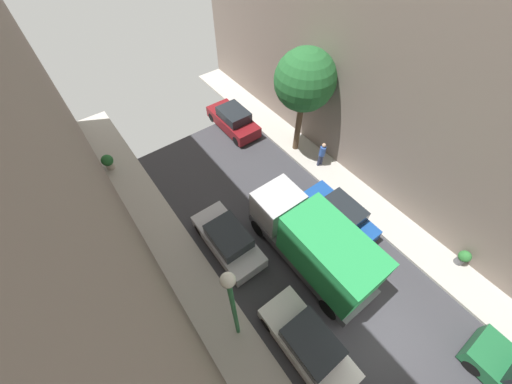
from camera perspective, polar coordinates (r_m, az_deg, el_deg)
ground at (r=14.50m, az=22.97°, el=-24.81°), size 32.00×32.00×0.00m
sidewalk_right at (r=17.04m, az=33.32°, el=-12.46°), size 2.00×44.00×0.15m
parked_car_left_2 at (r=12.94m, az=10.26°, el=-27.32°), size 1.78×4.20×1.57m
parked_car_left_3 at (r=14.38m, az=-5.52°, el=-9.39°), size 1.78×4.20×1.57m
parked_car_right_3 at (r=15.66m, az=15.98°, el=-4.43°), size 1.78×4.20×1.57m
parked_car_right_4 at (r=20.51m, az=-4.52°, el=14.02°), size 1.78×4.20×1.57m
delivery_truck at (r=13.26m, az=11.52°, el=-10.08°), size 2.26×6.60×3.38m
pedestrian at (r=17.91m, az=12.88°, el=7.41°), size 0.40×0.36×1.72m
street_tree_1 at (r=16.49m, az=9.62°, el=20.83°), size 3.32×3.32×6.47m
potted_plant_0 at (r=19.66m, az=-27.24°, el=5.40°), size 0.69×0.69×1.01m
potted_plant_2 at (r=17.04m, az=35.77°, el=-10.43°), size 0.55×0.55×0.92m
lamp_post at (r=9.72m, az=-4.69°, el=-20.88°), size 0.44×0.44×5.96m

